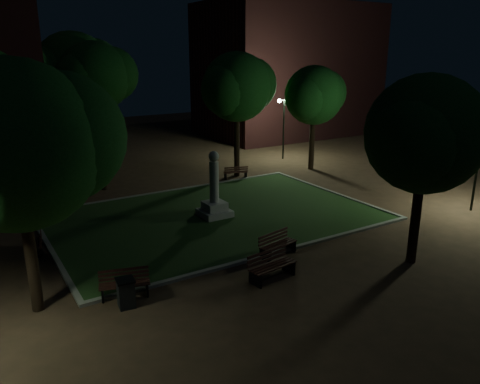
% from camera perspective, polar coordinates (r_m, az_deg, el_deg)
% --- Properties ---
extents(ground, '(80.00, 80.00, 0.00)m').
position_cam_1_polar(ground, '(21.23, -0.49, -4.63)').
color(ground, '#452F20').
extents(lawn, '(15.00, 10.00, 0.08)m').
position_cam_1_polar(lawn, '(22.84, -3.10, -2.97)').
color(lawn, '#24431B').
rests_on(lawn, ground).
extents(lawn_kerb, '(15.40, 10.40, 0.12)m').
position_cam_1_polar(lawn_kerb, '(22.84, -3.10, -2.93)').
color(lawn_kerb, slate).
rests_on(lawn_kerb, ground).
extents(monument, '(1.40, 1.40, 3.20)m').
position_cam_1_polar(monument, '(22.55, -3.14, -0.78)').
color(monument, '#A8A29B').
rests_on(monument, lawn).
extents(building_far, '(16.00, 10.00, 12.00)m').
position_cam_1_polar(building_far, '(46.51, 5.86, 14.51)').
color(building_far, '#451B1C').
rests_on(building_far, ground).
extents(tree_west, '(6.04, 4.93, 7.66)m').
position_cam_1_polar(tree_west, '(14.62, -25.24, 5.13)').
color(tree_west, black).
rests_on(tree_west, ground).
extents(tree_north_wl, '(4.69, 3.83, 8.34)m').
position_cam_1_polar(tree_north_wl, '(27.49, -17.12, 13.24)').
color(tree_north_wl, black).
rests_on(tree_north_wl, ground).
extents(tree_north_er, '(5.26, 4.29, 7.80)m').
position_cam_1_polar(tree_north_er, '(29.58, -0.23, 12.67)').
color(tree_north_er, black).
rests_on(tree_north_er, ground).
extents(tree_ne, '(4.76, 3.88, 6.93)m').
position_cam_1_polar(tree_ne, '(31.79, 9.14, 11.56)').
color(tree_ne, black).
rests_on(tree_ne, ground).
extents(tree_se, '(5.25, 4.28, 7.07)m').
position_cam_1_polar(tree_se, '(17.98, 21.86, 6.57)').
color(tree_se, black).
rests_on(tree_se, ground).
extents(tree_far_north, '(5.62, 4.58, 8.90)m').
position_cam_1_polar(tree_far_north, '(29.63, -19.37, 13.63)').
color(tree_far_north, black).
rests_on(tree_far_north, ground).
extents(lamppost_se, '(1.18, 0.28, 3.94)m').
position_cam_1_polar(lamppost_se, '(25.85, 27.11, 3.90)').
color(lamppost_se, black).
rests_on(lamppost_se, ground).
extents(lamppost_ne, '(1.18, 0.28, 4.47)m').
position_cam_1_polar(lamppost_ne, '(34.95, 5.38, 9.08)').
color(lamppost_ne, black).
rests_on(lamppost_ne, ground).
extents(bench_near_left, '(1.88, 0.85, 1.00)m').
position_cam_1_polar(bench_near_left, '(16.76, 3.82, -8.99)').
color(bench_near_left, black).
rests_on(bench_near_left, ground).
extents(bench_near_right, '(1.75, 0.90, 0.91)m').
position_cam_1_polar(bench_near_right, '(18.61, 4.53, -6.42)').
color(bench_near_right, black).
rests_on(bench_near_right, ground).
extents(bench_west_near, '(1.72, 0.99, 0.89)m').
position_cam_1_polar(bench_west_near, '(16.09, -13.89, -10.84)').
color(bench_west_near, black).
rests_on(bench_west_near, ground).
extents(bench_left_side, '(0.68, 1.42, 0.75)m').
position_cam_1_polar(bench_left_side, '(20.52, -23.50, -5.82)').
color(bench_left_side, black).
rests_on(bench_left_side, ground).
extents(bench_far_side, '(1.60, 0.98, 0.83)m').
position_cam_1_polar(bench_far_side, '(29.59, -0.53, 2.36)').
color(bench_far_side, black).
rests_on(bench_far_side, ground).
extents(trash_bin, '(0.62, 0.62, 0.95)m').
position_cam_1_polar(trash_bin, '(15.40, -13.74, -11.86)').
color(trash_bin, black).
rests_on(trash_bin, ground).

